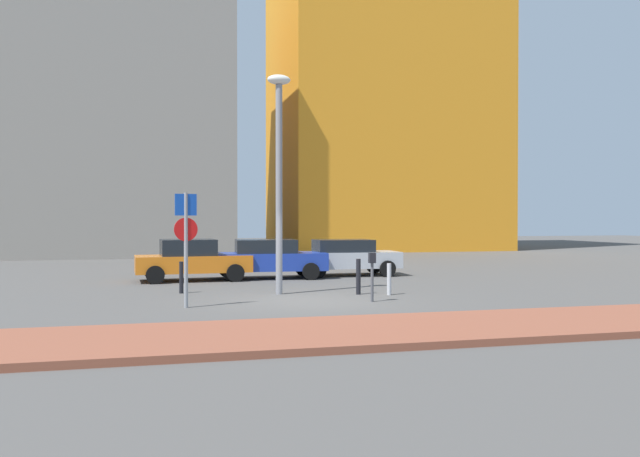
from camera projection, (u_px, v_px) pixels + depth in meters
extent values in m
plane|color=#4C4947|center=(308.00, 301.00, 17.84)|extent=(120.00, 120.00, 0.00)
cube|color=brown|center=(373.00, 331.00, 12.62)|extent=(40.00, 3.32, 0.14)
cube|color=orange|center=(193.00, 264.00, 23.75)|extent=(4.20, 2.00, 0.61)
cube|color=black|center=(188.00, 247.00, 23.69)|extent=(2.02, 1.75, 0.59)
cylinder|color=black|center=(227.00, 269.00, 25.03)|extent=(0.65, 0.25, 0.64)
cylinder|color=black|center=(235.00, 273.00, 23.31)|extent=(0.65, 0.25, 0.64)
cylinder|color=black|center=(153.00, 271.00, 24.19)|extent=(0.65, 0.25, 0.64)
cylinder|color=black|center=(155.00, 275.00, 22.48)|extent=(0.65, 0.25, 0.64)
cube|color=#1E389E|center=(269.00, 261.00, 24.61)|extent=(4.38, 2.01, 0.66)
cube|color=black|center=(266.00, 246.00, 24.57)|extent=(2.35, 1.74, 0.50)
cylinder|color=black|center=(303.00, 268.00, 25.73)|extent=(0.65, 0.26, 0.64)
cylinder|color=black|center=(311.00, 271.00, 24.03)|extent=(0.65, 0.26, 0.64)
cylinder|color=black|center=(229.00, 269.00, 25.19)|extent=(0.65, 0.26, 0.64)
cylinder|color=black|center=(232.00, 272.00, 23.49)|extent=(0.65, 0.26, 0.64)
cube|color=#B7BABF|center=(347.00, 260.00, 25.85)|extent=(4.15, 1.88, 0.64)
cube|color=black|center=(343.00, 246.00, 25.81)|extent=(2.29, 1.68, 0.49)
cylinder|color=black|center=(374.00, 266.00, 27.02)|extent=(0.65, 0.24, 0.64)
cylinder|color=black|center=(387.00, 269.00, 25.31)|extent=(0.65, 0.24, 0.64)
cylinder|color=black|center=(309.00, 267.00, 26.41)|extent=(0.65, 0.24, 0.64)
cylinder|color=black|center=(318.00, 270.00, 24.70)|extent=(0.65, 0.24, 0.64)
cylinder|color=gray|center=(186.00, 250.00, 16.45)|extent=(0.10, 0.10, 2.92)
cube|color=#1447B7|center=(186.00, 205.00, 16.43)|extent=(0.55, 0.12, 0.55)
cylinder|color=red|center=(186.00, 229.00, 16.44)|extent=(0.60, 0.12, 0.60)
cylinder|color=#4C4C51|center=(372.00, 282.00, 17.65)|extent=(0.08, 0.08, 1.06)
cube|color=black|center=(372.00, 258.00, 17.64)|extent=(0.18, 0.14, 0.28)
cylinder|color=gray|center=(279.00, 190.00, 19.40)|extent=(0.20, 0.20, 6.27)
ellipsoid|color=silver|center=(279.00, 80.00, 19.36)|extent=(0.70, 0.36, 0.30)
cylinder|color=#B7B7BC|center=(389.00, 279.00, 19.24)|extent=(0.13, 0.13, 0.94)
cylinder|color=black|center=(181.00, 277.00, 19.67)|extent=(0.12, 0.12, 0.97)
cylinder|color=black|center=(358.00, 277.00, 19.39)|extent=(0.14, 0.14, 1.07)
cube|color=orange|center=(382.00, 47.00, 49.83)|extent=(15.95, 12.43, 30.94)
cube|color=gray|center=(115.00, 113.00, 41.51)|extent=(14.31, 10.83, 18.14)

